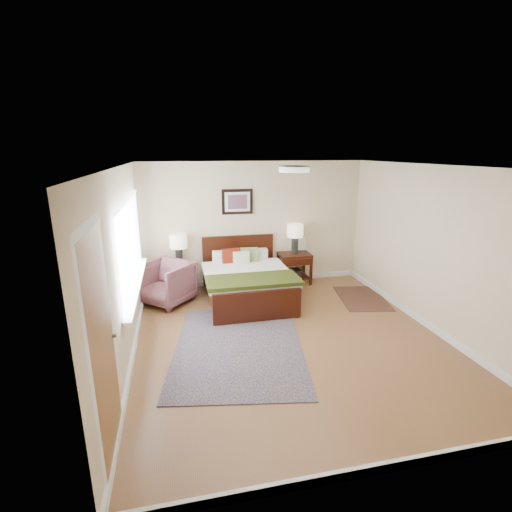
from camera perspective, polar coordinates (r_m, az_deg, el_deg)
The scene contains 18 objects.
floor at distance 5.70m, azimuth 5.19°, elevation -12.40°, with size 5.00×5.00×0.00m, color brown.
back_wall at distance 7.57m, azimuth -0.26°, elevation 4.93°, with size 4.50×0.04×2.50m, color beige.
front_wall at distance 3.11m, azimuth 20.06°, elevation -12.86°, with size 4.50×0.04×2.50m, color beige.
left_wall at distance 5.03m, azimuth -19.69°, elevation -1.76°, with size 0.04×5.00×2.50m, color beige.
right_wall at distance 6.27m, azimuth 25.50°, elevation 1.02°, with size 0.04×5.00×2.50m, color beige.
ceiling at distance 5.02m, azimuth 5.92°, elevation 13.60°, with size 4.50×5.00×0.02m, color white.
window at distance 5.66m, azimuth -18.46°, elevation 1.61°, with size 0.11×2.72×1.32m.
door at distance 3.49m, azimuth -22.45°, elevation -13.15°, with size 0.06×1.00×2.18m.
ceil_fixture at distance 5.02m, azimuth 5.91°, elevation 13.20°, with size 0.44×0.44×0.08m.
bed at distance 6.82m, azimuth -1.48°, elevation -3.09°, with size 1.58×1.90×1.02m.
wall_art at distance 7.40m, azimuth -2.89°, elevation 8.34°, with size 0.62×0.05×0.50m.
nightstand_left at distance 7.38m, azimuth -11.59°, elevation -2.32°, with size 0.46×0.41×0.55m.
nightstand_right at distance 7.76m, azimuth 5.93°, elevation -1.43°, with size 0.65×0.49×0.64m.
lamp_left at distance 7.25m, azimuth -11.84°, elevation 1.82°, with size 0.33×0.33×0.61m.
lamp_right at distance 7.60m, azimuth 6.04°, elevation 3.49°, with size 0.33×0.33×0.61m.
armchair at distance 6.93m, azimuth -13.66°, elevation -4.04°, with size 0.82×0.84×0.77m, color brown.
rug_persian at distance 5.44m, azimuth -2.72°, elevation -13.72°, with size 1.78×2.52×0.01m, color #0D1742.
rug_navy at distance 7.34m, azimuth 16.00°, elevation -6.24°, with size 0.82×1.23×0.01m, color black.
Camera 1 is at (-1.56, -4.77, 2.70)m, focal length 26.00 mm.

